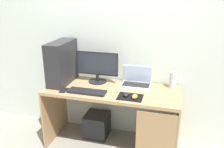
{
  "coord_description": "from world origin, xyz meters",
  "views": [
    {
      "loc": [
        0.63,
        -2.31,
        1.77
      ],
      "look_at": [
        0.0,
        0.0,
        0.92
      ],
      "focal_mm": 36.8,
      "sensor_mm": 36.0,
      "label": 1
    }
  ],
  "objects_px": {
    "speaker": "(173,80)",
    "subwoofer": "(97,125)",
    "cell_phone": "(64,90)",
    "monitor": "(97,67)",
    "keyboard": "(87,92)",
    "mouse_left": "(126,94)",
    "mouse_right": "(135,96)",
    "pc_tower": "(62,62)",
    "laptop": "(136,82)"
  },
  "relations": [
    {
      "from": "keyboard",
      "to": "monitor",
      "type": "bearing_deg",
      "value": 88.46
    },
    {
      "from": "laptop",
      "to": "keyboard",
      "type": "relative_size",
      "value": 0.84
    },
    {
      "from": "laptop",
      "to": "cell_phone",
      "type": "relative_size",
      "value": 2.71
    },
    {
      "from": "subwoofer",
      "to": "mouse_right",
      "type": "bearing_deg",
      "value": -31.18
    },
    {
      "from": "pc_tower",
      "to": "monitor",
      "type": "bearing_deg",
      "value": 15.82
    },
    {
      "from": "laptop",
      "to": "pc_tower",
      "type": "bearing_deg",
      "value": -171.12
    },
    {
      "from": "laptop",
      "to": "speaker",
      "type": "height_order",
      "value": "laptop"
    },
    {
      "from": "pc_tower",
      "to": "mouse_right",
      "type": "relative_size",
      "value": 5.24
    },
    {
      "from": "monitor",
      "to": "speaker",
      "type": "xyz_separation_m",
      "value": [
        0.88,
        0.05,
        -0.1
      ]
    },
    {
      "from": "monitor",
      "to": "speaker",
      "type": "relative_size",
      "value": 2.65
    },
    {
      "from": "speaker",
      "to": "mouse_right",
      "type": "height_order",
      "value": "speaker"
    },
    {
      "from": "monitor",
      "to": "mouse_left",
      "type": "xyz_separation_m",
      "value": [
        0.42,
        -0.31,
        -0.17
      ]
    },
    {
      "from": "monitor",
      "to": "cell_phone",
      "type": "bearing_deg",
      "value": -128.37
    },
    {
      "from": "speaker",
      "to": "subwoofer",
      "type": "distance_m",
      "value": 1.14
    },
    {
      "from": "pc_tower",
      "to": "laptop",
      "type": "height_order",
      "value": "pc_tower"
    },
    {
      "from": "laptop",
      "to": "subwoofer",
      "type": "bearing_deg",
      "value": -175.79
    },
    {
      "from": "subwoofer",
      "to": "speaker",
      "type": "bearing_deg",
      "value": 3.85
    },
    {
      "from": "mouse_left",
      "to": "speaker",
      "type": "bearing_deg",
      "value": 37.91
    },
    {
      "from": "keyboard",
      "to": "mouse_right",
      "type": "height_order",
      "value": "mouse_right"
    },
    {
      "from": "monitor",
      "to": "mouse_right",
      "type": "xyz_separation_m",
      "value": [
        0.52,
        -0.34,
        -0.17
      ]
    },
    {
      "from": "pc_tower",
      "to": "keyboard",
      "type": "distance_m",
      "value": 0.51
    },
    {
      "from": "monitor",
      "to": "mouse_right",
      "type": "distance_m",
      "value": 0.64
    },
    {
      "from": "pc_tower",
      "to": "mouse_right",
      "type": "height_order",
      "value": "pc_tower"
    },
    {
      "from": "keyboard",
      "to": "mouse_right",
      "type": "relative_size",
      "value": 4.38
    },
    {
      "from": "speaker",
      "to": "keyboard",
      "type": "height_order",
      "value": "speaker"
    },
    {
      "from": "speaker",
      "to": "subwoofer",
      "type": "relative_size",
      "value": 0.65
    },
    {
      "from": "pc_tower",
      "to": "mouse_left",
      "type": "bearing_deg",
      "value": -13.54
    },
    {
      "from": "mouse_left",
      "to": "cell_phone",
      "type": "relative_size",
      "value": 0.74
    },
    {
      "from": "laptop",
      "to": "speaker",
      "type": "relative_size",
      "value": 1.82
    },
    {
      "from": "laptop",
      "to": "subwoofer",
      "type": "relative_size",
      "value": 1.19
    },
    {
      "from": "monitor",
      "to": "keyboard",
      "type": "xyz_separation_m",
      "value": [
        -0.01,
        -0.33,
        -0.18
      ]
    },
    {
      "from": "cell_phone",
      "to": "pc_tower",
      "type": "bearing_deg",
      "value": 117.81
    },
    {
      "from": "cell_phone",
      "to": "keyboard",
      "type": "bearing_deg",
      "value": 3.51
    },
    {
      "from": "mouse_left",
      "to": "mouse_right",
      "type": "bearing_deg",
      "value": -14.74
    },
    {
      "from": "speaker",
      "to": "subwoofer",
      "type": "xyz_separation_m",
      "value": [
        -0.9,
        -0.06,
        -0.69
      ]
    },
    {
      "from": "mouse_left",
      "to": "keyboard",
      "type": "bearing_deg",
      "value": -177.35
    },
    {
      "from": "speaker",
      "to": "keyboard",
      "type": "relative_size",
      "value": 0.46
    },
    {
      "from": "mouse_left",
      "to": "mouse_right",
      "type": "height_order",
      "value": "same"
    },
    {
      "from": "pc_tower",
      "to": "mouse_right",
      "type": "bearing_deg",
      "value": -13.67
    },
    {
      "from": "laptop",
      "to": "cell_phone",
      "type": "distance_m",
      "value": 0.84
    },
    {
      "from": "pc_tower",
      "to": "mouse_left",
      "type": "height_order",
      "value": "pc_tower"
    },
    {
      "from": "pc_tower",
      "to": "subwoofer",
      "type": "xyz_separation_m",
      "value": [
        0.38,
        0.1,
        -0.85
      ]
    },
    {
      "from": "mouse_right",
      "to": "speaker",
      "type": "bearing_deg",
      "value": 46.38
    },
    {
      "from": "mouse_right",
      "to": "subwoofer",
      "type": "xyz_separation_m",
      "value": [
        -0.53,
        0.32,
        -0.62
      ]
    },
    {
      "from": "speaker",
      "to": "keyboard",
      "type": "distance_m",
      "value": 0.97
    },
    {
      "from": "laptop",
      "to": "keyboard",
      "type": "height_order",
      "value": "laptop"
    },
    {
      "from": "speaker",
      "to": "cell_phone",
      "type": "relative_size",
      "value": 1.49
    },
    {
      "from": "speaker",
      "to": "cell_phone",
      "type": "distance_m",
      "value": 1.23
    },
    {
      "from": "mouse_left",
      "to": "subwoofer",
      "type": "height_order",
      "value": "mouse_left"
    },
    {
      "from": "keyboard",
      "to": "mouse_left",
      "type": "bearing_deg",
      "value": 2.65
    }
  ]
}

